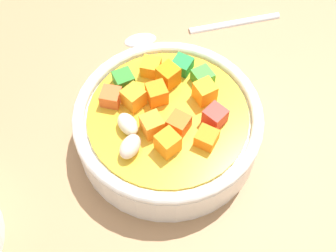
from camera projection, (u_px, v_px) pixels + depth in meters
ground_plane at (168, 143)px, 46.60cm from camera, size 140.00×140.00×2.00cm
soup_bowl_main at (168, 124)px, 43.43cm from camera, size 18.13×18.13×6.54cm
spoon at (192, 29)px, 53.29cm from camera, size 12.60×16.52×0.98cm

